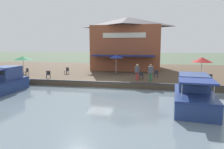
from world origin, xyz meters
The scene contains 18 objects.
ground_plane centered at (0.00, 0.00, 0.00)m, with size 220.00×220.00×0.00m, color #4C5B47.
quay_deck centered at (-11.00, 0.00, 0.30)m, with size 22.00×56.00×0.60m, color #4C3D2D.
quay_edge_fender centered at (-0.10, 0.00, 0.65)m, with size 0.20×50.40×0.10m, color #2D2D33.
waterfront_restaurant centered at (-13.02, 1.15, 4.73)m, with size 9.94×10.60×8.15m.
patio_umbrella_mid_patio_right centered at (-1.45, 9.80, 2.92)m, with size 1.96×1.96×2.61m.
patio_umbrella_near_quay_edge centered at (-3.46, -10.95, 2.72)m, with size 2.14×2.14×2.38m.
patio_umbrella_back_row centered at (-5.90, 0.59, 2.90)m, with size 1.89×1.89×2.53m.
cafe_chair_mid_patio centered at (-2.79, 3.94, 1.08)m, with size 0.56×0.56×0.85m.
cafe_chair_beside_entrance centered at (-4.44, 5.61, 1.08)m, with size 0.52×0.52×0.85m.
cafe_chair_back_row_seat centered at (-1.92, 10.81, 1.08)m, with size 0.49×0.49×0.85m.
cafe_chair_far_corner_seat centered at (-3.29, -10.44, 1.08)m, with size 0.56×0.56×0.85m.
cafe_chair_under_first_umbrella centered at (-1.41, -6.41, 1.08)m, with size 0.58×0.58×0.85m.
cafe_chair_facing_river centered at (-5.11, -5.79, 1.08)m, with size 0.53×0.53×0.85m.
person_near_entrance centered at (-1.95, 3.56, 1.71)m, with size 0.50×0.50×1.76m.
person_mid_patio centered at (-1.46, 4.97, 1.74)m, with size 0.51×0.51×1.80m.
motorboat_nearest_quay centered at (4.53, 7.95, 0.91)m, with size 6.81×3.12×2.18m.
motorboat_fourth_along centered at (3.31, -8.25, 0.93)m, with size 6.55×2.49×2.28m.
tree_behind_restaurant centered at (-15.55, 1.49, 5.92)m, with size 5.36×5.10×8.02m.
Camera 1 is at (19.11, 4.99, 4.26)m, focal length 32.00 mm.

